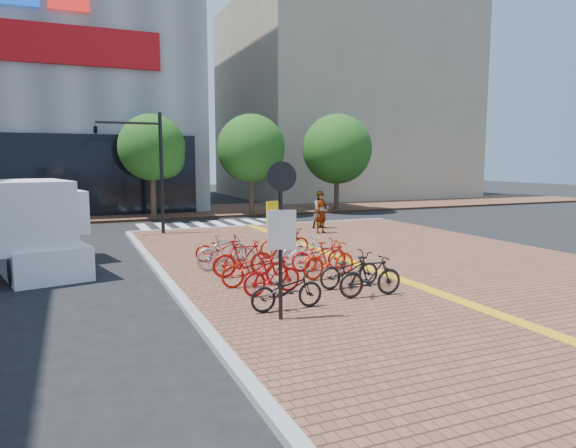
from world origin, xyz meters
name	(u,v)px	position (x,y,z in m)	size (l,w,h in m)	color
ground	(318,282)	(0.00, 0.00, 0.00)	(120.00, 120.00, 0.00)	black
sidewalk	(542,316)	(3.00, -5.00, 0.07)	(14.00, 34.00, 0.15)	brown
tactile_strip	(508,318)	(2.00, -5.00, 0.16)	(0.40, 34.00, 0.01)	gold
kerb_west	(234,365)	(-4.00, -5.00, 0.08)	(0.25, 34.00, 0.15)	gray
kerb_north	(268,226)	(3.00, 12.00, 0.08)	(14.00, 0.25, 0.15)	gray
far_sidewalk	(177,212)	(0.00, 21.00, 0.07)	(70.00, 8.00, 0.15)	brown
building_beige	(339,103)	(18.00, 32.00, 9.00)	(20.00, 18.00, 18.00)	gray
crosswalk	(211,225)	(0.50, 14.00, 0.01)	(7.50, 4.00, 0.01)	silver
street_trees	(267,150)	(5.04, 17.45, 4.10)	(16.20, 4.60, 6.35)	#38281E
bike_0	(287,290)	(-2.04, -2.61, 0.60)	(0.60, 1.72, 0.90)	black
bike_1	(272,275)	(-1.87, -1.25, 0.64)	(0.46, 1.62, 0.97)	#B00C10
bike_2	(255,269)	(-2.01, -0.34, 0.62)	(0.63, 1.79, 0.94)	red
bike_3	(243,258)	(-1.93, 0.87, 0.69)	(0.50, 1.79, 1.07)	#B8130D
bike_4	(227,252)	(-2.11, 1.94, 0.70)	(0.52, 1.84, 1.10)	#A5A5A9
bike_5	(221,248)	(-1.91, 3.30, 0.60)	(0.59, 1.70, 0.89)	#A6100B
bike_6	(371,276)	(0.26, -2.38, 0.66)	(0.48, 1.69, 1.02)	black
bike_7	(349,269)	(0.25, -1.36, 0.62)	(0.62, 1.79, 0.94)	black
bike_8	(329,260)	(0.25, -0.23, 0.68)	(0.50, 1.77, 1.06)	red
bike_9	(319,255)	(0.45, 0.83, 0.62)	(0.62, 1.79, 0.94)	red
bike_10	(303,250)	(0.49, 2.05, 0.57)	(0.56, 1.61, 0.85)	silver
bike_11	(285,242)	(0.34, 3.28, 0.64)	(0.66, 1.88, 0.99)	#A41D0B
pedestrian_a	(321,212)	(4.11, 8.01, 1.09)	(0.69, 0.45, 1.89)	gray
pedestrian_b	(321,210)	(4.85, 9.54, 1.06)	(0.88, 0.69, 1.82)	#454B58
utility_box	(284,237)	(0.36, 3.40, 0.81)	(0.60, 0.44, 1.32)	#B5B5BA
yellow_sign	(273,218)	(0.00, 3.51, 1.48)	(0.51, 0.22, 1.91)	#B7B7BC
notice_sign	(281,221)	(-2.44, -3.24, 2.22)	(0.60, 0.20, 3.29)	black
traffic_light_pole	(132,150)	(-3.83, 10.75, 3.90)	(2.91, 1.12, 5.43)	black
box_truck	(37,229)	(-7.40, 4.73, 1.35)	(3.23, 5.32, 2.87)	silver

